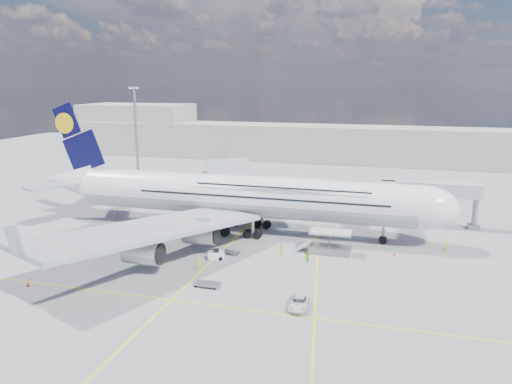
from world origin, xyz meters
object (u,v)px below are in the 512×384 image
(jet_bridge, at_px, (413,192))
(cone_wing_right_inner, at_px, (131,244))
(crew_van, at_px, (281,249))
(cone_wing_right_outer, at_px, (28,284))
(baggage_tug, at_px, (216,255))
(dolly_nose_near, at_px, (231,252))
(dolly_row_a, at_px, (135,251))
(crew_loader, at_px, (307,257))
(cone_wing_left_outer, at_px, (224,197))
(dolly_back, at_px, (123,244))
(airliner, at_px, (243,195))
(dolly_row_c, at_px, (128,245))
(light_mast, at_px, (136,134))
(catering_truck_outer, at_px, (214,178))
(service_van, at_px, (299,303))
(cargo_loader, at_px, (329,245))
(cone_wing_left_inner, at_px, (232,220))
(crew_nose, at_px, (446,246))
(cone_tail, at_px, (117,215))
(dolly_nose_far, at_px, (207,284))
(cone_nose, at_px, (394,254))
(catering_truck_inner, at_px, (242,206))
(dolly_row_b, at_px, (152,244))

(jet_bridge, xyz_separation_m, cone_wing_right_inner, (-45.24, -23.45, -6.58))
(crew_van, relative_size, cone_wing_right_outer, 2.71)
(baggage_tug, height_order, cone_wing_right_outer, baggage_tug)
(dolly_nose_near, bearing_deg, cone_wing_right_inner, -161.04)
(dolly_row_a, xyz_separation_m, crew_loader, (25.94, 5.40, -0.24))
(jet_bridge, bearing_deg, cone_wing_left_outer, 162.54)
(jet_bridge, relative_size, dolly_back, 5.40)
(airliner, distance_m, dolly_row_c, 21.64)
(dolly_back, distance_m, crew_van, 25.74)
(light_mast, height_order, cone_wing_right_inner, light_mast)
(dolly_row_c, relative_size, cone_wing_right_outer, 5.90)
(light_mast, relative_size, catering_truck_outer, 3.73)
(crew_van, relative_size, cone_wing_right_inner, 2.87)
(dolly_row_c, distance_m, catering_truck_outer, 51.22)
(baggage_tug, distance_m, service_van, 20.36)
(cargo_loader, xyz_separation_m, service_van, (-0.88, -20.76, -0.58))
(cargo_loader, xyz_separation_m, dolly_row_a, (-28.53, -10.75, -0.09))
(cargo_loader, relative_size, cone_wing_left_inner, 14.81)
(dolly_back, distance_m, cone_wing_right_outer, 17.04)
(crew_nose, relative_size, crew_loader, 1.04)
(light_mast, bearing_deg, cone_wing_left_inner, -38.62)
(service_van, bearing_deg, dolly_row_c, 150.95)
(cone_wing_right_outer, bearing_deg, cone_tail, 101.75)
(dolly_nose_far, relative_size, catering_truck_outer, 0.50)
(service_van, bearing_deg, cargo_loader, 83.59)
(baggage_tug, bearing_deg, cone_wing_right_inner, 152.52)
(dolly_row_a, relative_size, cone_wing_left_outer, 7.38)
(light_mast, relative_size, cone_nose, 39.88)
(crew_nose, height_order, cone_wing_right_outer, crew_nose)
(airliner, height_order, cone_tail, airliner)
(catering_truck_outer, bearing_deg, dolly_nose_far, -53.91)
(jet_bridge, relative_size, cone_wing_left_inner, 32.64)
(catering_truck_inner, height_order, cone_wing_left_inner, catering_truck_inner)
(dolly_row_b, distance_m, cone_wing_left_outer, 37.55)
(dolly_nose_near, relative_size, cone_wing_left_outer, 5.90)
(dolly_row_a, relative_size, cone_wing_left_inner, 6.64)
(crew_nose, bearing_deg, dolly_row_c, 146.05)
(light_mast, distance_m, catering_truck_inner, 45.15)
(dolly_back, relative_size, cone_wing_left_inner, 6.05)
(dolly_row_b, distance_m, crew_nose, 47.53)
(crew_van, bearing_deg, dolly_row_a, 60.30)
(crew_van, bearing_deg, dolly_nose_far, 105.36)
(catering_truck_inner, bearing_deg, service_van, -70.65)
(baggage_tug, xyz_separation_m, cone_tail, (-27.92, 17.80, -0.39))
(dolly_row_c, relative_size, dolly_back, 1.01)
(cargo_loader, xyz_separation_m, dolly_row_b, (-27.98, -6.36, -0.31))
(light_mast, relative_size, catering_truck_inner, 3.64)
(airliner, xyz_separation_m, dolly_nose_far, (2.61, -24.86, -6.48))
(service_van, relative_size, crew_nose, 2.52)
(catering_truck_inner, distance_m, cone_wing_left_inner, 5.14)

